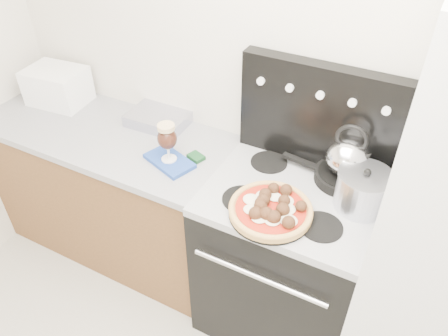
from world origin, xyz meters
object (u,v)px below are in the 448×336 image
Objects in this scene: pizza at (271,208)px; skillet at (343,177)px; pizza_pan at (270,213)px; stove_body at (284,261)px; tea_kettle at (348,154)px; base_cabinet at (117,194)px; oven_mitt at (169,161)px; beer_glass at (168,142)px; stock_pot at (363,191)px; toaster_oven at (57,86)px.

skillet is (0.21, 0.36, -0.01)m from pizza.
pizza_pan is at bearing 0.00° from pizza.
tea_kettle is at bearing 46.05° from stove_body.
pizza is at bearing -10.76° from base_cabinet.
beer_glass is (0.00, 0.00, 0.11)m from oven_mitt.
pizza_pan is 0.44m from tea_kettle.
pizza_pan is 0.40m from stock_pot.
oven_mitt is 0.71× the size of pizza.
beer_glass is 0.61m from pizza_pan.
tea_kettle reaches higher than stock_pot.
toaster_oven reaches higher than pizza.
stove_body is 4.10× the size of tea_kettle.
base_cabinet is 1.11m from stove_body.
beer_glass is at bearing -173.19° from stock_pot.
beer_glass reaches higher than pizza.
toaster_oven is at bearing 173.02° from tea_kettle.
toaster_oven is 1.54m from pizza_pan.
pizza reaches higher than pizza_pan.
stove_body is at bearing 5.13° from beer_glass.
stock_pot is at bearing 10.44° from stove_body.
tea_kettle is (0.80, 0.24, 0.16)m from oven_mitt.
base_cabinet is at bearing -172.99° from skillet.
toaster_oven is at bearing 167.41° from oven_mitt.
oven_mitt is 0.85m from tea_kettle.
oven_mitt is at bearing -171.57° from tea_kettle.
tea_kettle is (0.21, 0.36, 0.15)m from pizza_pan.
beer_glass reaches higher than toaster_oven.
oven_mitt is (0.91, -0.20, -0.09)m from toaster_oven.
base_cabinet is 1.21m from pizza.
stove_body is 3.51× the size of oven_mitt.
tea_kettle reaches higher than skillet.
beer_glass is at bearing -163.41° from skillet.
skillet is (1.28, 0.16, 0.51)m from base_cabinet.
base_cabinet is at bearing -21.52° from toaster_oven.
tea_kettle is (1.28, 0.16, 0.64)m from base_cabinet.
tea_kettle reaches higher than pizza_pan.
beer_glass is 0.61m from pizza.
stove_body is 2.65× the size of toaster_oven.
skillet reaches higher than base_cabinet.
pizza_pan is 0.03m from pizza.
toaster_oven reaches higher than base_cabinet.
pizza is at bearing -128.41° from tea_kettle.
base_cabinet is at bearing 170.40° from beer_glass.
beer_glass is 0.58× the size of pizza_pan.
stock_pot is (1.39, 0.03, 0.57)m from base_cabinet.
stove_body is at bearing 5.13° from oven_mitt.
toaster_oven is at bearing 174.52° from stove_body.
tea_kettle reaches higher than base_cabinet.
stock_pot is (0.32, 0.23, 0.05)m from pizza.
pizza reaches higher than skillet.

